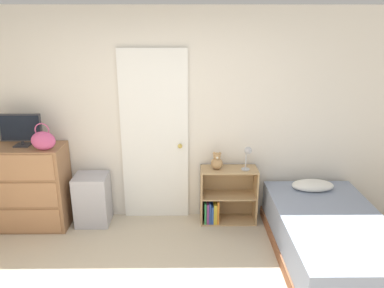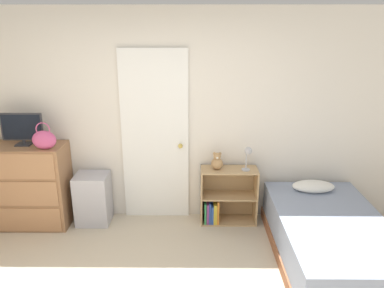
{
  "view_description": "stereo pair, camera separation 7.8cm",
  "coord_description": "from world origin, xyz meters",
  "px_view_note": "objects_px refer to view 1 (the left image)",
  "views": [
    {
      "loc": [
        0.33,
        -2.3,
        2.36
      ],
      "look_at": [
        0.37,
        1.78,
        1.04
      ],
      "focal_mm": 35.0,
      "sensor_mm": 36.0,
      "label": 1
    },
    {
      "loc": [
        0.4,
        -2.3,
        2.36
      ],
      "look_at": [
        0.37,
        1.78,
        1.04
      ],
      "focal_mm": 35.0,
      "sensor_mm": 36.0,
      "label": 2
    }
  ],
  "objects_px": {
    "dresser": "(27,187)",
    "tv": "(21,129)",
    "teddy_bear": "(217,162)",
    "bed": "(331,238)",
    "bookshelf": "(223,199)",
    "handbag": "(43,140)",
    "storage_bin": "(93,199)",
    "desk_lamp": "(248,153)"
  },
  "relations": [
    {
      "from": "handbag",
      "to": "dresser",
      "type": "bearing_deg",
      "value": 157.9
    },
    {
      "from": "handbag",
      "to": "teddy_bear",
      "type": "distance_m",
      "value": 1.98
    },
    {
      "from": "tv",
      "to": "bookshelf",
      "type": "bearing_deg",
      "value": 1.49
    },
    {
      "from": "dresser",
      "to": "desk_lamp",
      "type": "bearing_deg",
      "value": 0.9
    },
    {
      "from": "handbag",
      "to": "bookshelf",
      "type": "distance_m",
      "value": 2.21
    },
    {
      "from": "bookshelf",
      "to": "desk_lamp",
      "type": "distance_m",
      "value": 0.67
    },
    {
      "from": "handbag",
      "to": "desk_lamp",
      "type": "relative_size",
      "value": 1.06
    },
    {
      "from": "dresser",
      "to": "teddy_bear",
      "type": "relative_size",
      "value": 4.73
    },
    {
      "from": "storage_bin",
      "to": "bookshelf",
      "type": "distance_m",
      "value": 1.6
    },
    {
      "from": "bed",
      "to": "bookshelf",
      "type": "bearing_deg",
      "value": 142.32
    },
    {
      "from": "tv",
      "to": "bed",
      "type": "bearing_deg",
      "value": -12.4
    },
    {
      "from": "dresser",
      "to": "bookshelf",
      "type": "distance_m",
      "value": 2.36
    },
    {
      "from": "dresser",
      "to": "storage_bin",
      "type": "relative_size",
      "value": 1.62
    },
    {
      "from": "tv",
      "to": "bed",
      "type": "relative_size",
      "value": 0.25
    },
    {
      "from": "tv",
      "to": "storage_bin",
      "type": "bearing_deg",
      "value": 1.81
    },
    {
      "from": "bed",
      "to": "tv",
      "type": "bearing_deg",
      "value": 167.6
    },
    {
      "from": "storage_bin",
      "to": "bookshelf",
      "type": "xyz_separation_m",
      "value": [
        1.6,
        0.04,
        -0.02
      ]
    },
    {
      "from": "dresser",
      "to": "desk_lamp",
      "type": "xyz_separation_m",
      "value": [
        2.61,
        0.04,
        0.4
      ]
    },
    {
      "from": "desk_lamp",
      "to": "bed",
      "type": "xyz_separation_m",
      "value": [
        0.78,
        -0.75,
        -0.66
      ]
    },
    {
      "from": "tv",
      "to": "desk_lamp",
      "type": "height_order",
      "value": "tv"
    },
    {
      "from": "dresser",
      "to": "tv",
      "type": "bearing_deg",
      "value": 68.53
    },
    {
      "from": "handbag",
      "to": "desk_lamp",
      "type": "distance_m",
      "value": 2.31
    },
    {
      "from": "handbag",
      "to": "storage_bin",
      "type": "distance_m",
      "value": 0.94
    },
    {
      "from": "teddy_bear",
      "to": "storage_bin",
      "type": "bearing_deg",
      "value": -178.91
    },
    {
      "from": "bookshelf",
      "to": "bed",
      "type": "bearing_deg",
      "value": -37.68
    },
    {
      "from": "dresser",
      "to": "teddy_bear",
      "type": "distance_m",
      "value": 2.28
    },
    {
      "from": "teddy_bear",
      "to": "tv",
      "type": "bearing_deg",
      "value": -178.68
    },
    {
      "from": "storage_bin",
      "to": "desk_lamp",
      "type": "distance_m",
      "value": 1.95
    },
    {
      "from": "dresser",
      "to": "bed",
      "type": "distance_m",
      "value": 3.47
    },
    {
      "from": "tv",
      "to": "teddy_bear",
      "type": "height_order",
      "value": "tv"
    },
    {
      "from": "bookshelf",
      "to": "bed",
      "type": "distance_m",
      "value": 1.32
    },
    {
      "from": "dresser",
      "to": "teddy_bear",
      "type": "height_order",
      "value": "dresser"
    },
    {
      "from": "handbag",
      "to": "desk_lamp",
      "type": "bearing_deg",
      "value": 4.21
    },
    {
      "from": "dresser",
      "to": "tv",
      "type": "distance_m",
      "value": 0.7
    },
    {
      "from": "dresser",
      "to": "teddy_bear",
      "type": "xyz_separation_m",
      "value": [
        2.26,
        0.08,
        0.28
      ]
    },
    {
      "from": "storage_bin",
      "to": "bed",
      "type": "height_order",
      "value": "storage_bin"
    },
    {
      "from": "teddy_bear",
      "to": "desk_lamp",
      "type": "distance_m",
      "value": 0.38
    },
    {
      "from": "storage_bin",
      "to": "dresser",
      "type": "bearing_deg",
      "value": -175.97
    },
    {
      "from": "dresser",
      "to": "bookshelf",
      "type": "relative_size",
      "value": 1.46
    },
    {
      "from": "dresser",
      "to": "desk_lamp",
      "type": "distance_m",
      "value": 2.64
    },
    {
      "from": "handbag",
      "to": "bookshelf",
      "type": "bearing_deg",
      "value": 6.13
    },
    {
      "from": "tv",
      "to": "teddy_bear",
      "type": "bearing_deg",
      "value": 1.32
    }
  ]
}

